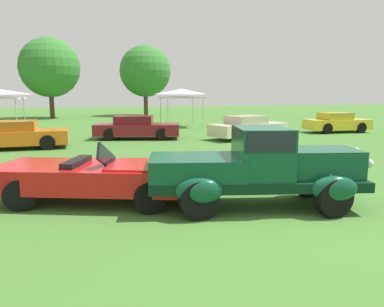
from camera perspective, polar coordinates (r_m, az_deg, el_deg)
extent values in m
plane|color=#42752D|center=(7.74, 12.55, -8.85)|extent=(120.00, 120.00, 0.00)
cube|color=black|center=(7.86, 9.82, -4.25)|extent=(4.62, 2.40, 0.20)
cube|color=#0F472D|center=(8.18, 18.93, -1.37)|extent=(1.83, 1.43, 0.60)
ellipsoid|color=silver|center=(8.53, 24.15, -1.39)|extent=(0.27, 0.54, 0.68)
cube|color=#0F472D|center=(7.76, 10.81, 0.22)|extent=(1.34, 1.57, 1.04)
cube|color=black|center=(7.72, 10.87, 2.42)|extent=(1.25, 1.59, 0.40)
cube|color=#0F472D|center=(7.61, 0.68, -2.25)|extent=(2.19, 1.80, 0.48)
ellipsoid|color=#0F472D|center=(8.93, 17.50, -2.90)|extent=(0.98, 0.56, 0.52)
ellipsoid|color=#0F472D|center=(7.64, 21.32, -5.16)|extent=(0.98, 0.56, 0.52)
ellipsoid|color=#0F472D|center=(8.37, 0.34, -3.26)|extent=(0.98, 0.56, 0.52)
ellipsoid|color=#0F472D|center=(6.98, 1.09, -5.85)|extent=(0.98, 0.56, 0.52)
sphere|color=silver|center=(8.93, 23.18, -0.36)|extent=(0.18, 0.18, 0.18)
sphere|color=silver|center=(8.16, 25.90, -1.40)|extent=(0.18, 0.18, 0.18)
cylinder|color=black|center=(8.97, 17.44, -4.02)|extent=(0.76, 0.24, 0.76)
cylinder|color=black|center=(7.68, 21.24, -6.46)|extent=(0.76, 0.24, 0.76)
cylinder|color=black|center=(8.42, 0.34, -4.46)|extent=(0.76, 0.24, 0.76)
cylinder|color=black|center=(7.03, 1.09, -7.27)|extent=(0.76, 0.24, 0.76)
cube|color=red|center=(8.42, -14.85, -3.44)|extent=(4.63, 3.10, 0.52)
cube|color=red|center=(8.07, -6.41, -2.29)|extent=(2.13, 1.96, 0.20)
cube|color=black|center=(8.26, -13.17, -0.65)|extent=(0.49, 1.19, 0.82)
cube|color=black|center=(8.51, -17.54, -1.78)|extent=(0.68, 1.23, 0.28)
cube|color=silver|center=(8.07, 0.58, -5.80)|extent=(0.66, 1.58, 0.12)
cylinder|color=black|center=(8.89, -4.74, -4.07)|extent=(0.66, 0.20, 0.66)
cylinder|color=black|center=(7.41, -6.54, -6.84)|extent=(0.66, 0.20, 0.66)
cylinder|color=black|center=(9.66, -20.81, -3.57)|extent=(0.66, 0.20, 0.66)
cylinder|color=black|center=(8.33, -25.23, -5.88)|extent=(0.66, 0.20, 0.66)
cube|color=orange|center=(17.61, -25.45, 2.29)|extent=(4.14, 1.76, 0.60)
cube|color=#BB5914|center=(17.59, -26.09, 3.88)|extent=(1.84, 1.48, 0.44)
cylinder|color=black|center=(16.73, -21.59, 1.60)|extent=(0.64, 0.22, 0.64)
cube|color=maroon|center=(19.61, -8.50, 3.73)|extent=(4.69, 2.74, 0.60)
cube|color=maroon|center=(19.59, -9.05, 5.18)|extent=(2.24, 1.89, 0.44)
cylinder|color=black|center=(18.75, -4.75, 3.00)|extent=(0.64, 0.22, 0.64)
cylinder|color=black|center=(19.07, -12.71, 2.91)|extent=(0.64, 0.22, 0.64)
cube|color=beige|center=(19.78, 8.77, 3.77)|extent=(4.61, 2.92, 0.60)
cube|color=#B3AB8E|center=(19.62, 8.44, 5.20)|extent=(2.24, 1.96, 0.44)
cylinder|color=black|center=(20.16, 12.95, 3.24)|extent=(0.64, 0.22, 0.64)
cylinder|color=black|center=(18.36, 7.45, 2.82)|extent=(0.64, 0.22, 0.64)
cube|color=yellow|center=(24.42, 21.64, 4.27)|extent=(3.94, 1.93, 0.60)
cube|color=gold|center=(24.30, 21.41, 5.45)|extent=(1.78, 1.55, 0.44)
cylinder|color=black|center=(24.47, 24.86, 3.65)|extent=(0.64, 0.22, 0.64)
cylinder|color=black|center=(23.16, 20.31, 3.66)|extent=(0.64, 0.22, 0.64)
cylinder|color=#B7B7BC|center=(26.90, -24.66, 5.61)|extent=(0.05, 0.05, 2.05)
cylinder|color=#B7B7BC|center=(23.89, -25.69, 5.17)|extent=(0.05, 0.05, 2.05)
cylinder|color=#B7B7BC|center=(27.92, 0.15, 6.57)|extent=(0.05, 0.05, 2.05)
cylinder|color=#B7B7BC|center=(25.52, 1.76, 6.30)|extent=(0.05, 0.05, 2.05)
cylinder|color=#B7B7BC|center=(27.32, -4.95, 6.47)|extent=(0.05, 0.05, 2.05)
cylinder|color=#B7B7BC|center=(24.86, -3.80, 6.20)|extent=(0.05, 0.05, 2.05)
cube|color=silver|center=(26.34, -1.72, 8.73)|extent=(2.79, 2.79, 0.10)
pyramid|color=silver|center=(26.34, -1.73, 9.65)|extent=(2.74, 2.74, 0.38)
cylinder|color=#47331E|center=(38.17, -21.04, 7.62)|extent=(0.44, 0.44, 3.27)
sphere|color=#337A2D|center=(38.24, -21.32, 12.39)|extent=(5.64, 5.64, 5.64)
cylinder|color=brown|center=(40.43, -7.22, 8.20)|extent=(0.44, 0.44, 3.24)
sphere|color=#337A2D|center=(40.49, -7.31, 12.62)|extent=(5.47, 5.47, 5.47)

